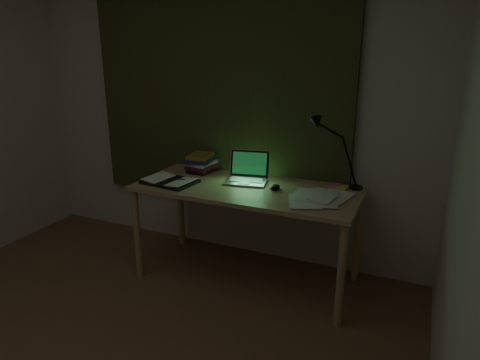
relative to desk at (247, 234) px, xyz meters
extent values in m
cube|color=beige|center=(-0.44, 0.43, 0.88)|extent=(3.50, 0.00, 2.50)
cube|color=#34371B|center=(-0.44, 0.39, 1.08)|extent=(2.20, 0.06, 2.00)
ellipsoid|color=black|center=(0.21, 0.03, 0.39)|extent=(0.07, 0.10, 0.04)
cube|color=yellow|center=(0.63, 0.23, 0.37)|extent=(0.08, 0.08, 0.02)
cube|color=#EE5C8B|center=(0.58, 0.27, 0.38)|extent=(0.09, 0.09, 0.02)
camera|label=1|loc=(1.15, -2.69, 1.33)|focal=32.00mm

